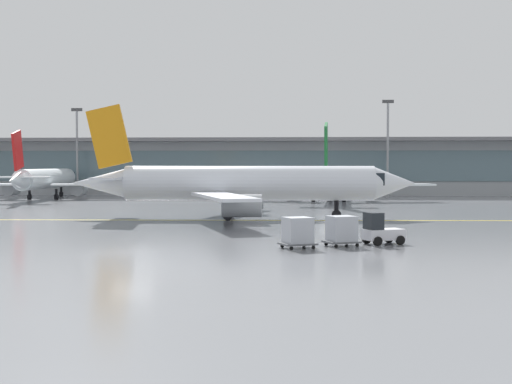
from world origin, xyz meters
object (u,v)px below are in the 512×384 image
(gate_airplane_1, at_px, (46,179))
(cargo_dolly_trailing, at_px, (298,231))
(apron_light_mast_1, at_px, (77,148))
(taxiing_regional_jet, at_px, (245,184))
(cargo_dolly_lead, at_px, (342,230))
(baggage_tug, at_px, (380,231))
(apron_light_mast_2, at_px, (388,144))
(gate_airplane_2, at_px, (329,179))

(gate_airplane_1, bearing_deg, cargo_dolly_trailing, -150.27)
(gate_airplane_1, relative_size, apron_light_mast_1, 2.06)
(taxiing_regional_jet, relative_size, cargo_dolly_lead, 12.89)
(baggage_tug, distance_m, apron_light_mast_1, 81.62)
(cargo_dolly_trailing, bearing_deg, apron_light_mast_1, 91.81)
(cargo_dolly_trailing, height_order, apron_light_mast_2, apron_light_mast_2)
(taxiing_regional_jet, distance_m, cargo_dolly_trailing, 24.92)
(taxiing_regional_jet, bearing_deg, apron_light_mast_2, 65.28)
(apron_light_mast_1, distance_m, apron_light_mast_2, 50.50)
(gate_airplane_2, distance_m, taxiing_regional_jet, 34.77)
(gate_airplane_1, xyz_separation_m, gate_airplane_2, (42.19, -3.43, 0.20))
(taxiing_regional_jet, distance_m, cargo_dolly_lead, 24.42)
(baggage_tug, bearing_deg, gate_airplane_1, 101.41)
(apron_light_mast_2, bearing_deg, gate_airplane_2, -127.78)
(gate_airplane_2, xyz_separation_m, baggage_tug, (1.23, -55.24, -2.26))
(gate_airplane_1, height_order, apron_light_mast_2, apron_light_mast_2)
(taxiing_regional_jet, height_order, cargo_dolly_trailing, taxiing_regional_jet)
(cargo_dolly_trailing, bearing_deg, cargo_dolly_lead, 0.00)
(gate_airplane_1, distance_m, apron_light_mast_2, 52.94)
(taxiing_regional_jet, xyz_separation_m, apron_light_mast_2, (19.03, 45.99, 5.06))
(cargo_dolly_lead, distance_m, apron_light_mast_1, 81.36)
(cargo_dolly_lead, bearing_deg, gate_airplane_2, 63.52)
(baggage_tug, bearing_deg, cargo_dolly_lead, -180.00)
(gate_airplane_1, relative_size, baggage_tug, 10.09)
(gate_airplane_2, height_order, apron_light_mast_1, apron_light_mast_1)
(gate_airplane_1, distance_m, cargo_dolly_trailing, 72.08)
(gate_airplane_2, bearing_deg, apron_light_mast_1, 74.50)
(gate_airplane_1, relative_size, gate_airplane_2, 0.94)
(baggage_tug, distance_m, cargo_dolly_trailing, 5.96)
(cargo_dolly_lead, xyz_separation_m, apron_light_mast_1, (-39.41, 70.85, 6.86))
(cargo_dolly_trailing, relative_size, apron_light_mast_2, 0.17)
(gate_airplane_2, relative_size, baggage_tug, 10.77)
(baggage_tug, xyz_separation_m, apron_light_mast_1, (-42.01, 69.63, 7.02))
(gate_airplane_1, distance_m, cargo_dolly_lead, 72.51)
(gate_airplane_1, xyz_separation_m, apron_light_mast_1, (1.41, 10.96, 4.95))
(baggage_tug, xyz_separation_m, apron_light_mast_2, (8.46, 67.74, 7.48))
(baggage_tug, bearing_deg, cargo_dolly_trailing, -180.00)
(taxiing_regional_jet, bearing_deg, gate_airplane_2, 72.17)
(baggage_tug, bearing_deg, apron_light_mast_1, 96.01)
(apron_light_mast_1, relative_size, apron_light_mast_2, 0.94)
(cargo_dolly_trailing, bearing_deg, baggage_tug, 0.00)
(apron_light_mast_1, bearing_deg, cargo_dolly_trailing, -63.10)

